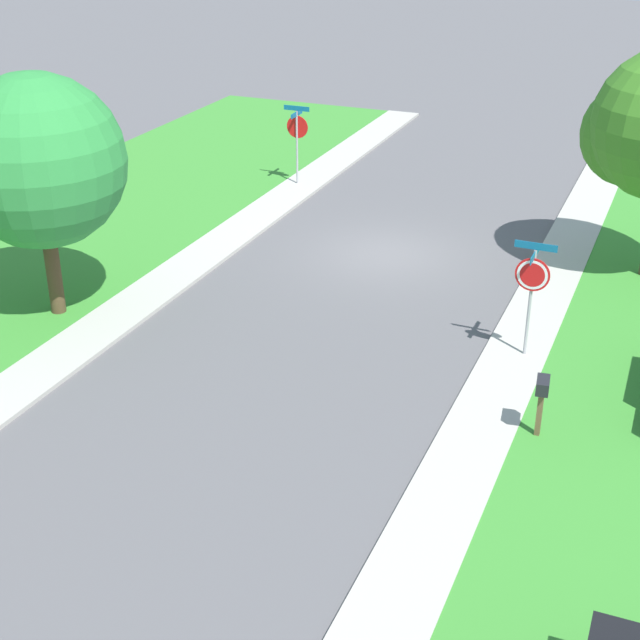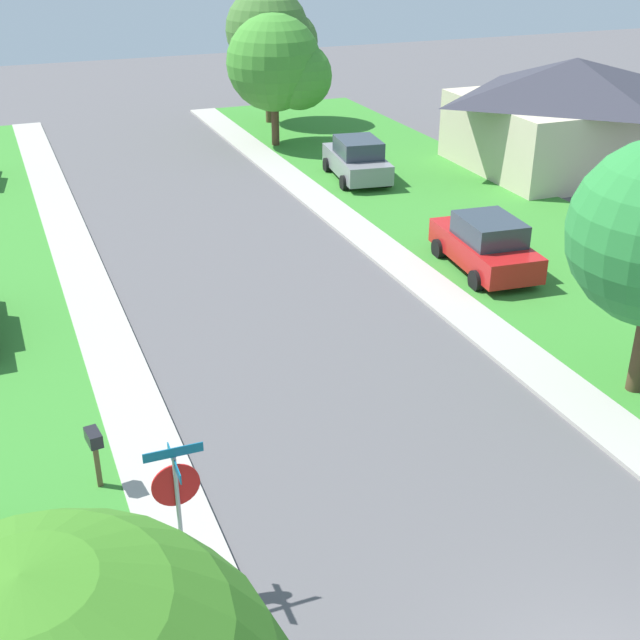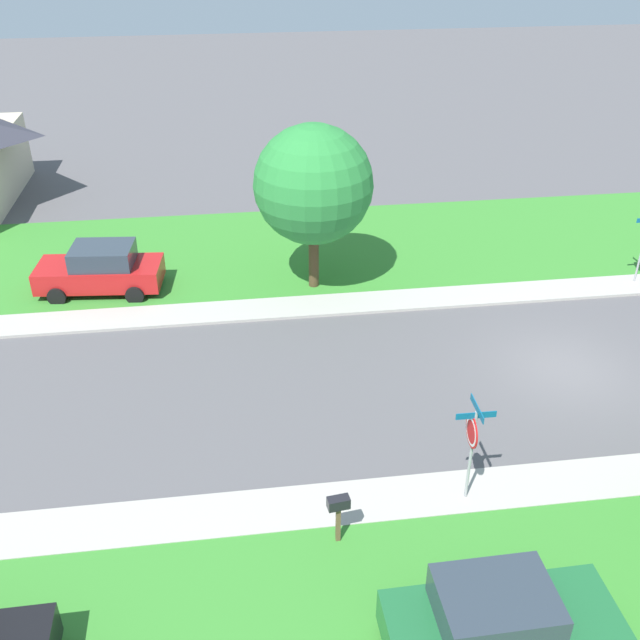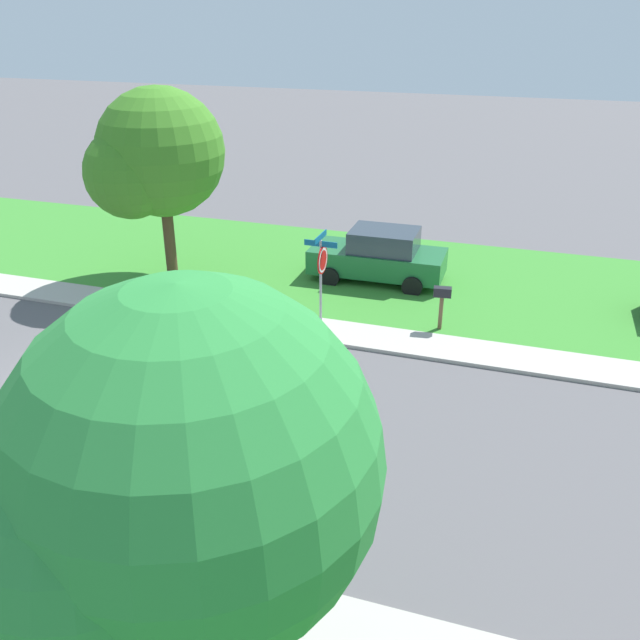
% 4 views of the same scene
% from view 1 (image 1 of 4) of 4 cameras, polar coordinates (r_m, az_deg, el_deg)
% --- Properties ---
extents(ground_plane, '(120.00, 120.00, 0.00)m').
position_cam_1_polar(ground_plane, '(26.63, 4.08, 4.05)').
color(ground_plane, '#565456').
extents(sidewalk_west, '(1.40, 56.00, 0.10)m').
position_cam_1_polar(sidewalk_west, '(15.46, 6.09, -14.07)').
color(sidewalk_west, '#ADA89E').
rests_on(sidewalk_west, ground).
extents(stop_sign_near_corner, '(0.92, 0.92, 2.77)m').
position_cam_1_polar(stop_sign_near_corner, '(31.96, -1.41, 11.46)').
color(stop_sign_near_corner, '#9E9EA3').
rests_on(stop_sign_near_corner, ground).
extents(stop_sign_far_corner, '(0.92, 0.92, 2.77)m').
position_cam_1_polar(stop_sign_far_corner, '(20.63, 12.87, 2.33)').
color(stop_sign_far_corner, '#9E9EA3').
rests_on(stop_sign_far_corner, ground).
extents(tree_sidewalk_far, '(4.36, 4.05, 5.91)m').
position_cam_1_polar(tree_sidewalk_far, '(22.80, -17.06, 9.12)').
color(tree_sidewalk_far, '#4C3823').
rests_on(tree_sidewalk_far, ground).
extents(mailbox, '(0.30, 0.51, 1.31)m').
position_cam_1_polar(mailbox, '(18.12, 13.45, -4.37)').
color(mailbox, brown).
rests_on(mailbox, ground).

